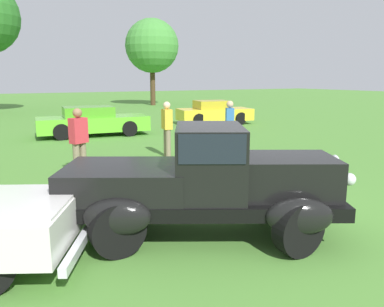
{
  "coord_description": "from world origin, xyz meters",
  "views": [
    {
      "loc": [
        -3.61,
        -5.19,
        2.4
      ],
      "look_at": [
        0.01,
        1.37,
        0.92
      ],
      "focal_mm": 36.0,
      "sensor_mm": 36.0,
      "label": 1
    }
  ],
  "objects_px": {
    "spectator_near_truck": "(230,126)",
    "spectator_far_side": "(167,127)",
    "show_car_yellow": "(214,112)",
    "spectator_by_row": "(79,141)",
    "show_car_lime": "(92,121)",
    "feature_pickup_truck": "(204,181)"
  },
  "relations": [
    {
      "from": "spectator_near_truck",
      "to": "spectator_far_side",
      "type": "distance_m",
      "value": 2.0
    },
    {
      "from": "show_car_yellow",
      "to": "spectator_by_row",
      "type": "height_order",
      "value": "spectator_by_row"
    },
    {
      "from": "spectator_far_side",
      "to": "show_car_yellow",
      "type": "bearing_deg",
      "value": 48.48
    },
    {
      "from": "show_car_lime",
      "to": "show_car_yellow",
      "type": "xyz_separation_m",
      "value": [
        6.71,
        1.12,
        -0.0
      ]
    },
    {
      "from": "show_car_lime",
      "to": "spectator_by_row",
      "type": "height_order",
      "value": "spectator_by_row"
    },
    {
      "from": "spectator_near_truck",
      "to": "spectator_by_row",
      "type": "distance_m",
      "value": 4.9
    },
    {
      "from": "show_car_yellow",
      "to": "spectator_by_row",
      "type": "relative_size",
      "value": 2.4
    },
    {
      "from": "feature_pickup_truck",
      "to": "spectator_by_row",
      "type": "relative_size",
      "value": 2.54
    },
    {
      "from": "spectator_near_truck",
      "to": "feature_pickup_truck",
      "type": "bearing_deg",
      "value": -127.75
    },
    {
      "from": "spectator_far_side",
      "to": "show_car_lime",
      "type": "bearing_deg",
      "value": 98.95
    },
    {
      "from": "spectator_near_truck",
      "to": "spectator_by_row",
      "type": "height_order",
      "value": "same"
    },
    {
      "from": "show_car_yellow",
      "to": "spectator_near_truck",
      "type": "height_order",
      "value": "spectator_near_truck"
    },
    {
      "from": "show_car_lime",
      "to": "spectator_far_side",
      "type": "height_order",
      "value": "spectator_far_side"
    },
    {
      "from": "spectator_by_row",
      "to": "spectator_near_truck",
      "type": "bearing_deg",
      "value": 8.5
    },
    {
      "from": "feature_pickup_truck",
      "to": "show_car_lime",
      "type": "relative_size",
      "value": 0.93
    },
    {
      "from": "feature_pickup_truck",
      "to": "spectator_near_truck",
      "type": "height_order",
      "value": "feature_pickup_truck"
    },
    {
      "from": "show_car_lime",
      "to": "spectator_by_row",
      "type": "relative_size",
      "value": 2.75
    },
    {
      "from": "show_car_lime",
      "to": "show_car_yellow",
      "type": "bearing_deg",
      "value": 9.49
    },
    {
      "from": "feature_pickup_truck",
      "to": "spectator_far_side",
      "type": "distance_m",
      "value": 6.08
    },
    {
      "from": "show_car_lime",
      "to": "spectator_by_row",
      "type": "distance_m",
      "value": 7.08
    },
    {
      "from": "feature_pickup_truck",
      "to": "spectator_near_truck",
      "type": "distance_m",
      "value": 6.52
    },
    {
      "from": "feature_pickup_truck",
      "to": "spectator_far_side",
      "type": "xyz_separation_m",
      "value": [
        2.08,
        5.72,
        0.05
      ]
    }
  ]
}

